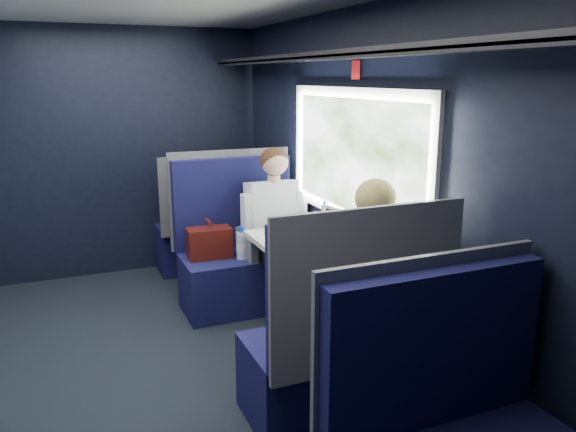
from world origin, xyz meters
name	(u,v)px	position (x,y,z in m)	size (l,w,h in m)	color
ground	(159,373)	(0.00, 0.00, -0.01)	(2.80, 4.20, 0.01)	black
room_shell	(149,142)	(0.02, 0.00, 1.48)	(3.00, 4.40, 2.40)	black
table	(306,255)	(1.03, 0.00, 0.66)	(0.62, 1.00, 0.74)	#54565E
seat_bay_near	(240,255)	(0.84, 0.87, 0.42)	(1.04, 0.62, 1.26)	#0B0B33
seat_bay_far	(342,348)	(0.85, -0.87, 0.41)	(1.04, 0.62, 1.26)	#0B0B33
seat_row_front	(211,229)	(0.85, 1.80, 0.41)	(1.04, 0.51, 1.16)	#0B0B33
man	(277,222)	(1.10, 0.70, 0.72)	(0.53, 0.56, 1.32)	black
woman	(368,278)	(1.10, -0.71, 0.73)	(0.53, 0.56, 1.32)	black
papers	(306,246)	(1.01, -0.05, 0.74)	(0.48, 0.69, 0.01)	white
laptop	(334,234)	(1.21, -0.07, 0.81)	(0.32, 0.37, 0.24)	silver
bottle_small	(325,216)	(1.33, 0.30, 0.84)	(0.06, 0.06, 0.22)	silver
cup	(317,219)	(1.33, 0.44, 0.78)	(0.07, 0.07, 0.09)	white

